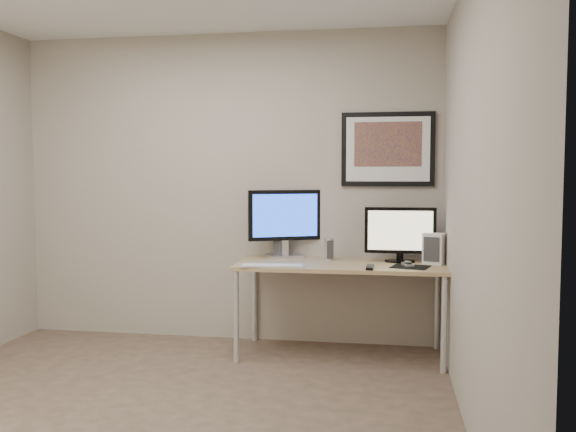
{
  "coord_description": "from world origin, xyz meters",
  "views": [
    {
      "loc": [
        1.36,
        -3.35,
        1.42
      ],
      "look_at": [
        0.63,
        1.1,
        1.11
      ],
      "focal_mm": 38.0,
      "sensor_mm": 36.0,
      "label": 1
    }
  ],
  "objects_px": {
    "monitor_large": "(285,220)",
    "monitor_tv": "(400,233)",
    "framed_art": "(388,149)",
    "keyboard": "(273,266)",
    "fan_unit": "(434,249)",
    "speaker_left": "(278,246)",
    "desk": "(341,271)",
    "speaker_right": "(329,249)"
  },
  "relations": [
    {
      "from": "desk",
      "to": "fan_unit",
      "type": "xyz_separation_m",
      "value": [
        0.71,
        0.06,
        0.19
      ]
    },
    {
      "from": "monitor_tv",
      "to": "keyboard",
      "type": "relative_size",
      "value": 1.16
    },
    {
      "from": "desk",
      "to": "framed_art",
      "type": "distance_m",
      "value": 1.07
    },
    {
      "from": "desk",
      "to": "speaker_left",
      "type": "xyz_separation_m",
      "value": [
        -0.54,
        0.27,
        0.16
      ]
    },
    {
      "from": "framed_art",
      "to": "speaker_right",
      "type": "relative_size",
      "value": 4.26
    },
    {
      "from": "monitor_tv",
      "to": "speaker_right",
      "type": "relative_size",
      "value": 3.12
    },
    {
      "from": "framed_art",
      "to": "keyboard",
      "type": "bearing_deg",
      "value": -143.92
    },
    {
      "from": "framed_art",
      "to": "monitor_large",
      "type": "bearing_deg",
      "value": -173.73
    },
    {
      "from": "framed_art",
      "to": "keyboard",
      "type": "height_order",
      "value": "framed_art"
    },
    {
      "from": "monitor_tv",
      "to": "keyboard",
      "type": "bearing_deg",
      "value": -159.12
    },
    {
      "from": "framed_art",
      "to": "fan_unit",
      "type": "bearing_deg",
      "value": -36.9
    },
    {
      "from": "monitor_large",
      "to": "speaker_right",
      "type": "relative_size",
      "value": 3.25
    },
    {
      "from": "monitor_large",
      "to": "fan_unit",
      "type": "bearing_deg",
      "value": -33.2
    },
    {
      "from": "framed_art",
      "to": "monitor_large",
      "type": "distance_m",
      "value": 1.02
    },
    {
      "from": "framed_art",
      "to": "speaker_left",
      "type": "height_order",
      "value": "framed_art"
    },
    {
      "from": "framed_art",
      "to": "monitor_tv",
      "type": "height_order",
      "value": "framed_art"
    },
    {
      "from": "desk",
      "to": "keyboard",
      "type": "relative_size",
      "value": 3.37
    },
    {
      "from": "speaker_left",
      "to": "keyboard",
      "type": "relative_size",
      "value": 0.39
    },
    {
      "from": "monitor_large",
      "to": "keyboard",
      "type": "distance_m",
      "value": 0.6
    },
    {
      "from": "framed_art",
      "to": "keyboard",
      "type": "xyz_separation_m",
      "value": [
        -0.83,
        -0.61,
        -0.88
      ]
    },
    {
      "from": "desk",
      "to": "monitor_large",
      "type": "relative_size",
      "value": 2.79
    },
    {
      "from": "monitor_tv",
      "to": "speaker_left",
      "type": "height_order",
      "value": "monitor_tv"
    },
    {
      "from": "keyboard",
      "to": "fan_unit",
      "type": "relative_size",
      "value": 1.99
    },
    {
      "from": "desk",
      "to": "framed_art",
      "type": "bearing_deg",
      "value": 43.46
    },
    {
      "from": "desk",
      "to": "monitor_large",
      "type": "distance_m",
      "value": 0.66
    },
    {
      "from": "desk",
      "to": "monitor_tv",
      "type": "relative_size",
      "value": 2.91
    },
    {
      "from": "speaker_right",
      "to": "speaker_left",
      "type": "bearing_deg",
      "value": 143.44
    },
    {
      "from": "speaker_left",
      "to": "framed_art",
      "type": "bearing_deg",
      "value": 8.26
    },
    {
      "from": "framed_art",
      "to": "speaker_right",
      "type": "xyz_separation_m",
      "value": [
        -0.45,
        -0.19,
        -0.8
      ]
    },
    {
      "from": "framed_art",
      "to": "monitor_tv",
      "type": "xyz_separation_m",
      "value": [
        0.1,
        -0.23,
        -0.66
      ]
    },
    {
      "from": "speaker_left",
      "to": "speaker_right",
      "type": "bearing_deg",
      "value": -12.45
    },
    {
      "from": "desk",
      "to": "monitor_large",
      "type": "height_order",
      "value": "monitor_large"
    },
    {
      "from": "desk",
      "to": "speaker_right",
      "type": "height_order",
      "value": "speaker_right"
    },
    {
      "from": "fan_unit",
      "to": "monitor_tv",
      "type": "bearing_deg",
      "value": -165.33
    },
    {
      "from": "monitor_large",
      "to": "speaker_left",
      "type": "distance_m",
      "value": 0.23
    },
    {
      "from": "monitor_large",
      "to": "speaker_right",
      "type": "distance_m",
      "value": 0.45
    },
    {
      "from": "speaker_left",
      "to": "fan_unit",
      "type": "bearing_deg",
      "value": -5.2
    },
    {
      "from": "monitor_large",
      "to": "monitor_tv",
      "type": "relative_size",
      "value": 1.04
    },
    {
      "from": "speaker_left",
      "to": "fan_unit",
      "type": "relative_size",
      "value": 0.78
    },
    {
      "from": "speaker_right",
      "to": "fan_unit",
      "type": "relative_size",
      "value": 0.74
    },
    {
      "from": "fan_unit",
      "to": "monitor_large",
      "type": "bearing_deg",
      "value": -163.76
    },
    {
      "from": "speaker_right",
      "to": "desk",
      "type": "bearing_deg",
      "value": -72.43
    }
  ]
}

